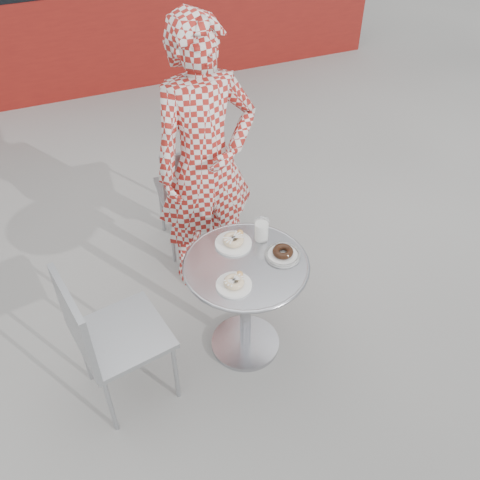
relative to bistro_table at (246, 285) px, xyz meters
name	(u,v)px	position (x,y,z in m)	size (l,w,h in m)	color
ground	(246,341)	(0.01, 0.02, -0.51)	(60.00, 60.00, 0.00)	#A4A19C
bistro_table	(246,285)	(0.00, 0.00, 0.00)	(0.67, 0.67, 0.68)	#B8B8BD
chair_far	(192,212)	(0.01, 1.01, -0.24)	(0.44, 0.45, 0.88)	#A0A3A7
chair_left	(125,358)	(-0.70, -0.04, -0.23)	(0.50, 0.50, 0.90)	#A0A3A7
seated_person	(206,163)	(0.03, 0.68, 0.36)	(0.63, 0.42, 1.74)	maroon
plate_far	(234,241)	(0.00, 0.17, 0.19)	(0.20, 0.20, 0.05)	white
plate_near	(234,283)	(-0.12, -0.12, 0.18)	(0.18, 0.18, 0.05)	white
plate_checker	(283,254)	(0.20, -0.02, 0.18)	(0.19, 0.19, 0.05)	white
milk_cup	(262,230)	(0.15, 0.15, 0.22)	(0.08, 0.08, 0.13)	white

